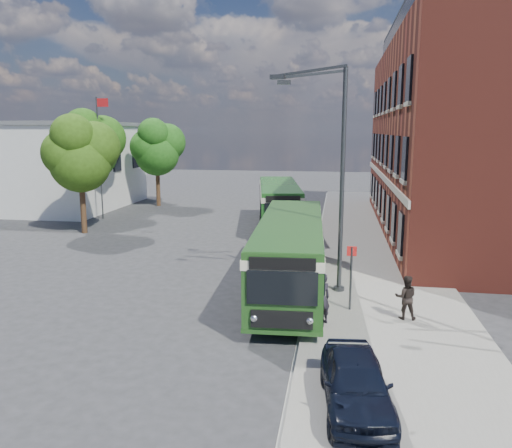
% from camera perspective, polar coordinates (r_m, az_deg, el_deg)
% --- Properties ---
extents(ground, '(120.00, 120.00, 0.00)m').
position_cam_1_polar(ground, '(23.45, -3.44, -5.75)').
color(ground, '#2C2C2F').
rests_on(ground, ground).
extents(pavement, '(6.00, 48.00, 0.15)m').
position_cam_1_polar(pavement, '(30.70, 12.81, -1.91)').
color(pavement, gray).
rests_on(pavement, ground).
extents(kerb_line, '(0.12, 48.00, 0.01)m').
position_cam_1_polar(kerb_line, '(30.67, 7.11, -1.87)').
color(kerb_line, beige).
rests_on(kerb_line, ground).
extents(brick_office, '(12.10, 26.00, 14.20)m').
position_cam_1_polar(brick_office, '(35.10, 24.56, 10.29)').
color(brick_office, maroon).
rests_on(brick_office, ground).
extents(white_building, '(9.40, 13.40, 7.30)m').
position_cam_1_polar(white_building, '(46.19, -20.73, 6.31)').
color(white_building, silver).
rests_on(white_building, ground).
extents(flagpole, '(0.95, 0.10, 9.00)m').
position_cam_1_polar(flagpole, '(39.09, -17.40, 7.72)').
color(flagpole, '#333537').
rests_on(flagpole, ground).
extents(street_lamp, '(2.96, 2.38, 9.00)m').
position_cam_1_polar(street_lamp, '(20.02, 8.80, 5.29)').
color(street_lamp, '#333537').
rests_on(street_lamp, ground).
extents(bus_stop_sign, '(0.35, 0.08, 2.52)m').
position_cam_1_polar(bus_stop_sign, '(18.46, 10.80, -5.61)').
color(bus_stop_sign, '#333537').
rests_on(bus_stop_sign, ground).
extents(bus_front, '(3.13, 11.72, 3.02)m').
position_cam_1_polar(bus_front, '(20.69, 3.98, -2.74)').
color(bus_front, '#224E1B').
rests_on(bus_front, ground).
extents(bus_rear, '(4.28, 11.25, 3.02)m').
position_cam_1_polar(bus_rear, '(34.38, 2.63, 2.65)').
color(bus_rear, '#205D20').
rests_on(bus_rear, ground).
extents(parked_car, '(1.90, 3.96, 1.30)m').
position_cam_1_polar(parked_car, '(12.51, 11.34, -17.30)').
color(parked_car, black).
rests_on(parked_car, pavement).
extents(pedestrian_a, '(0.77, 0.69, 1.77)m').
position_cam_1_polar(pedestrian_a, '(17.16, 7.49, -8.44)').
color(pedestrian_a, black).
rests_on(pedestrian_a, pavement).
extents(pedestrian_b, '(0.77, 0.61, 1.55)m').
position_cam_1_polar(pedestrian_b, '(18.22, 16.75, -8.02)').
color(pedestrian_b, black).
rests_on(pedestrian_b, pavement).
extents(tree_left, '(4.53, 4.31, 7.65)m').
position_cam_1_polar(tree_left, '(33.90, -19.46, 7.64)').
color(tree_left, '#3D2516').
rests_on(tree_left, ground).
extents(tree_mid, '(4.88, 4.64, 8.23)m').
position_cam_1_polar(tree_mid, '(40.42, -18.44, 8.66)').
color(tree_mid, '#3D2516').
rests_on(tree_mid, ground).
extents(tree_right, '(4.54, 4.31, 7.66)m').
position_cam_1_polar(tree_right, '(44.76, -11.24, 8.65)').
color(tree_right, '#3D2516').
rests_on(tree_right, ground).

